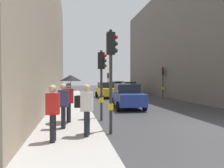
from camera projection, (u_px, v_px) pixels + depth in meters
name	position (u px, v px, depth m)	size (l,w,h in m)	color
ground_plane	(208.00, 127.00, 8.56)	(120.00, 120.00, 0.00)	#38383A
sidewalk_kerb	(70.00, 109.00, 13.25)	(2.58, 40.00, 0.16)	#A8A5A0
building_facade_right	(210.00, 44.00, 23.90)	(12.00, 27.59, 12.93)	slate
traffic_light_far_median	(108.00, 79.00, 31.39)	(0.24, 0.43, 3.22)	#2D2D2D
traffic_light_mid_street	(163.00, 76.00, 22.48)	(0.32, 0.45, 3.54)	#2D2D2D
traffic_light_near_left	(111.00, 62.00, 7.42)	(0.44, 0.25, 3.98)	#2D2D2D
traffic_light_near_right	(102.00, 72.00, 9.85)	(0.45, 0.35, 3.56)	#2D2D2D
car_blue_van	(127.00, 96.00, 14.30)	(2.24, 4.31, 1.76)	navy
car_yellow_taxi	(107.00, 90.00, 22.33)	(2.27, 4.33, 1.76)	yellow
car_silver_hatchback	(128.00, 88.00, 27.18)	(2.11, 4.25, 1.76)	#BCBCC1
car_dark_suv	(118.00, 86.00, 35.05)	(2.24, 4.31, 1.76)	black
pedestrian_with_umbrella	(70.00, 85.00, 8.86)	(1.00, 1.00, 2.14)	black
pedestrian_with_black_backpack	(86.00, 107.00, 6.64)	(0.65, 0.43, 1.77)	black
pedestrian_with_grey_backpack	(62.00, 103.00, 7.70)	(0.61, 0.36, 1.77)	black
pedestrian_in_red_jacket	(53.00, 110.00, 6.04)	(0.42, 0.36, 1.77)	black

